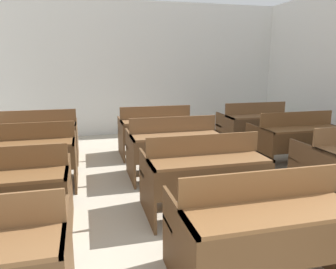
% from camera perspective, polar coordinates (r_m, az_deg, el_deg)
% --- Properties ---
extents(wall_back, '(6.60, 0.06, 3.00)m').
position_cam_1_polar(wall_back, '(7.75, -4.32, 11.29)').
color(wall_back, silver).
rests_on(wall_back, ground_plane).
extents(bench_front_center, '(1.28, 0.84, 0.89)m').
position_cam_1_polar(bench_front_center, '(2.61, 15.88, -15.14)').
color(bench_front_center, '#52361D').
rests_on(bench_front_center, ground_plane).
extents(bench_second_center, '(1.28, 0.84, 0.89)m').
position_cam_1_polar(bench_second_center, '(3.64, 6.21, -6.66)').
color(bench_second_center, brown).
rests_on(bench_second_center, ground_plane).
extents(bench_third_left, '(1.28, 0.84, 0.89)m').
position_cam_1_polar(bench_third_left, '(4.67, -23.62, -3.36)').
color(bench_third_left, '#52361D').
rests_on(bench_third_left, ground_plane).
extents(bench_third_center, '(1.28, 0.84, 0.89)m').
position_cam_1_polar(bench_third_center, '(4.76, 0.96, -2.03)').
color(bench_third_center, brown).
rests_on(bench_third_center, ground_plane).
extents(bench_third_right, '(1.28, 0.84, 0.89)m').
position_cam_1_polar(bench_third_right, '(5.60, 21.29, -0.67)').
color(bench_third_right, '#52351C').
rests_on(bench_third_right, ground_plane).
extents(bench_back_left, '(1.28, 0.84, 0.89)m').
position_cam_1_polar(bench_back_left, '(5.81, -21.84, -0.25)').
color(bench_back_left, brown).
rests_on(bench_back_left, ground_plane).
extents(bench_back_center, '(1.28, 0.84, 0.89)m').
position_cam_1_polar(bench_back_center, '(5.89, -2.11, 0.80)').
color(bench_back_center, brown).
rests_on(bench_back_center, ground_plane).
extents(bench_back_right, '(1.28, 0.84, 0.89)m').
position_cam_1_polar(bench_back_right, '(6.63, 14.92, 1.70)').
color(bench_back_right, brown).
rests_on(bench_back_right, ground_plane).
extents(wastepaper_bin, '(0.25, 0.25, 0.39)m').
position_cam_1_polar(wastepaper_bin, '(7.95, 19.52, 1.18)').
color(wastepaper_bin, '#1E6B33').
rests_on(wastepaper_bin, ground_plane).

